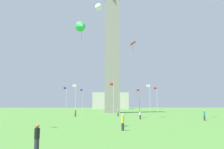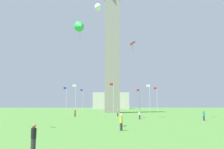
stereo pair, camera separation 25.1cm
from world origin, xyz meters
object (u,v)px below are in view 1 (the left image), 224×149
flagpole_e (113,97)px  kite_green_delta (81,26)px  flagpole_se (150,98)px  flagpole_nw (83,99)px  person_white_shirt (140,115)px  flagpole_ne (76,98)px  person_gray_shirt (118,113)px  person_red_shirt (75,113)px  person_yellow_shirt (123,122)px  person_black_shirt (37,138)px  flagpole_sw (139,99)px  flagpole_w (111,100)px  kite_white_delta (98,7)px  flagpole_n (66,99)px  flagpole_s (157,99)px  obelisk_monument (112,47)px  distant_building (110,101)px  person_teal_shirt (204,116)px  kite_red_diamond (133,43)px

flagpole_e → kite_green_delta: bearing=82.1°
flagpole_se → flagpole_nw: same height
person_white_shirt → flagpole_ne: bearing=10.0°
person_gray_shirt → kite_green_delta: size_ratio=0.68×
person_red_shirt → kite_green_delta: (-3.96, 27.59, 11.34)m
person_white_shirt → kite_green_delta: bearing=129.4°
flagpole_nw → person_yellow_shirt: size_ratio=5.01×
person_white_shirt → person_black_shirt: size_ratio=1.01×
flagpole_sw → kite_green_delta: bearing=75.8°
flagpole_w → kite_white_delta: bearing=85.6°
flagpole_n → flagpole_nw: 11.93m
flagpole_w → person_gray_shirt: bearing=91.1°
flagpole_nw → person_red_shirt: 37.06m
flagpole_s → flagpole_sw: size_ratio=1.00×
person_white_shirt → kite_green_delta: 23.15m
flagpole_e → flagpole_se: (-11.02, -4.56, 0.00)m
obelisk_monument → flagpole_ne: bearing=44.9°
flagpole_w → kite_white_delta: size_ratio=2.99×
flagpole_s → distant_building: size_ratio=0.39×
flagpole_sw → person_yellow_shirt: bearing=80.2°
obelisk_monument → person_black_shirt: (6.40, 66.63, -22.24)m
flagpole_ne → flagpole_s: same height
flagpole_s → person_black_shirt: size_ratio=5.40×
person_teal_shirt → kite_green_delta: (20.28, 13.54, 11.35)m
person_teal_shirt → person_yellow_shirt: bearing=119.4°
flagpole_e → kite_green_delta: 38.86m
kite_white_delta → person_teal_shirt: bearing=167.2°
kite_white_delta → kite_red_diamond: kite_white_delta is taller
person_black_shirt → kite_red_diamond: kite_red_diamond is taller
obelisk_monument → kite_white_delta: 35.76m
distant_building → kite_red_diamond: bearing=91.4°
obelisk_monument → flagpole_e: 23.99m
flagpole_s → person_black_shirt: 70.26m
flagpole_se → distant_building: (9.91, -82.96, 0.35)m
kite_green_delta → distant_building: size_ratio=0.11×
person_black_shirt → person_red_shirt: (2.83, -40.85, 0.06)m
flagpole_ne → kite_green_delta: bearing=97.8°
flagpole_w → person_teal_shirt: flagpole_w is taller
flagpole_s → flagpole_w: bearing=-45.0°
flagpole_s → person_red_shirt: (24.76, 25.78, -3.94)m
flagpole_n → kite_green_delta: (-10.37, 53.37, 7.40)m
flagpole_nw → kite_white_delta: kite_white_delta is taller
obelisk_monument → flagpole_ne: 24.02m
flagpole_se → flagpole_sw: size_ratio=1.00×
flagpole_e → person_white_shirt: (-4.40, 20.09, -4.00)m
person_black_shirt → kite_red_diamond: (-9.99, -34.76, 15.02)m
flagpole_se → flagpole_sw: bearing=-90.0°
kite_green_delta → distant_building: kite_green_delta is taller
kite_white_delta → distant_building: size_ratio=0.13×
person_red_shirt → distant_building: bearing=-10.9°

